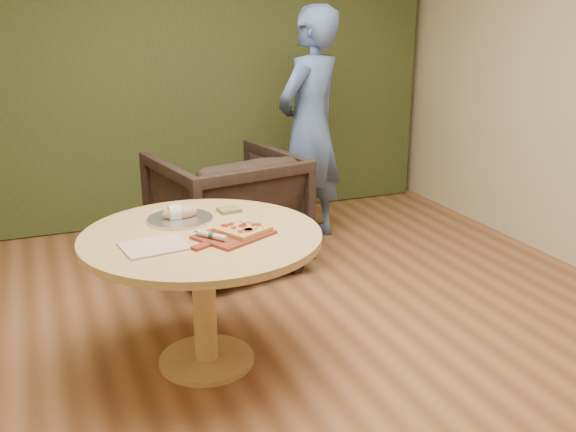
% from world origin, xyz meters
% --- Properties ---
extents(room_shell, '(5.04, 6.04, 2.84)m').
position_xyz_m(room_shell, '(0.00, 0.00, 1.40)').
color(room_shell, '#955F3B').
rests_on(room_shell, ground).
extents(curtain, '(4.80, 0.14, 2.78)m').
position_xyz_m(curtain, '(0.00, 2.90, 1.40)').
color(curtain, '#2D3819').
rests_on(curtain, ground).
extents(pedestal_table, '(1.24, 1.24, 0.75)m').
position_xyz_m(pedestal_table, '(-0.42, 0.34, 0.61)').
color(pedestal_table, tan).
rests_on(pedestal_table, ground).
extents(pizza_paddle, '(0.47, 0.41, 0.01)m').
position_xyz_m(pizza_paddle, '(-0.29, 0.22, 0.76)').
color(pizza_paddle, maroon).
rests_on(pizza_paddle, pedestal_table).
extents(flatbread_pizza, '(0.30, 0.30, 0.04)m').
position_xyz_m(flatbread_pizza, '(-0.23, 0.24, 0.78)').
color(flatbread_pizza, tan).
rests_on(flatbread_pizza, pizza_paddle).
extents(cutlery_roll, '(0.13, 0.17, 0.03)m').
position_xyz_m(cutlery_roll, '(-0.40, 0.20, 0.78)').
color(cutlery_roll, beige).
rests_on(cutlery_roll, pizza_paddle).
extents(newspaper, '(0.33, 0.29, 0.01)m').
position_xyz_m(newspaper, '(-0.68, 0.22, 0.76)').
color(newspaper, white).
rests_on(newspaper, pedestal_table).
extents(serving_tray, '(0.36, 0.36, 0.02)m').
position_xyz_m(serving_tray, '(-0.47, 0.58, 0.76)').
color(serving_tray, silver).
rests_on(serving_tray, pedestal_table).
extents(bread_roll, '(0.19, 0.09, 0.09)m').
position_xyz_m(bread_roll, '(-0.48, 0.58, 0.79)').
color(bread_roll, tan).
rests_on(bread_roll, serving_tray).
extents(green_packet, '(0.13, 0.11, 0.02)m').
position_xyz_m(green_packet, '(-0.18, 0.63, 0.76)').
color(green_packet, '#4D5D2A').
rests_on(green_packet, pedestal_table).
extents(armchair, '(1.09, 1.04, 0.97)m').
position_xyz_m(armchair, '(0.09, 1.61, 0.48)').
color(armchair, black).
rests_on(armchair, ground).
extents(person_standing, '(0.82, 0.74, 1.88)m').
position_xyz_m(person_standing, '(0.89, 1.94, 0.94)').
color(person_standing, '#46629C').
rests_on(person_standing, ground).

